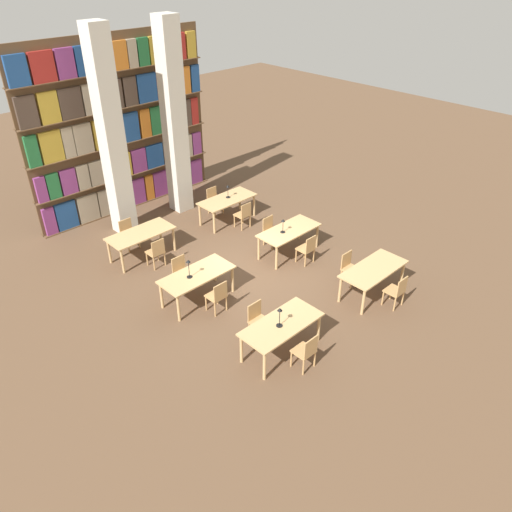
% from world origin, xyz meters
% --- Properties ---
extents(ground_plane, '(40.00, 40.00, 0.00)m').
position_xyz_m(ground_plane, '(0.00, 0.00, 0.00)').
color(ground_plane, brown).
extents(bookshelf_bank, '(6.33, 0.35, 5.50)m').
position_xyz_m(bookshelf_bank, '(-0.03, 5.83, 2.66)').
color(bookshelf_bank, brown).
rests_on(bookshelf_bank, ground_plane).
extents(pillar_left, '(0.58, 0.58, 6.00)m').
position_xyz_m(pillar_left, '(-1.09, 4.50, 3.00)').
color(pillar_left, beige).
rests_on(pillar_left, ground_plane).
extents(pillar_center, '(0.58, 0.58, 6.00)m').
position_xyz_m(pillar_center, '(1.09, 4.50, 3.00)').
color(pillar_center, beige).
rests_on(pillar_center, ground_plane).
extents(reading_table_0, '(1.86, 0.86, 0.78)m').
position_xyz_m(reading_table_0, '(-1.56, -2.68, 0.69)').
color(reading_table_0, tan).
rests_on(reading_table_0, ground_plane).
extents(chair_0, '(0.42, 0.40, 0.87)m').
position_xyz_m(chair_0, '(-1.57, -3.39, 0.47)').
color(chair_0, tan).
rests_on(chair_0, ground_plane).
extents(chair_1, '(0.42, 0.40, 0.87)m').
position_xyz_m(chair_1, '(-1.57, -1.97, 0.47)').
color(chair_1, tan).
rests_on(chair_1, ground_plane).
extents(desk_lamp_0, '(0.14, 0.14, 0.48)m').
position_xyz_m(desk_lamp_0, '(-1.65, -2.70, 1.10)').
color(desk_lamp_0, black).
rests_on(desk_lamp_0, reading_table_0).
extents(reading_table_1, '(1.86, 0.86, 0.78)m').
position_xyz_m(reading_table_1, '(1.63, -2.81, 0.69)').
color(reading_table_1, tan).
rests_on(reading_table_1, ground_plane).
extents(chair_2, '(0.42, 0.40, 0.87)m').
position_xyz_m(chair_2, '(1.63, -3.52, 0.47)').
color(chair_2, tan).
rests_on(chair_2, ground_plane).
extents(chair_3, '(0.42, 0.40, 0.87)m').
position_xyz_m(chair_3, '(1.63, -2.10, 0.47)').
color(chair_3, tan).
rests_on(chair_3, ground_plane).
extents(reading_table_2, '(1.86, 0.86, 0.78)m').
position_xyz_m(reading_table_2, '(-1.70, 0.06, 0.69)').
color(reading_table_2, tan).
rests_on(reading_table_2, ground_plane).
extents(chair_4, '(0.42, 0.40, 0.87)m').
position_xyz_m(chair_4, '(-1.65, -0.66, 0.47)').
color(chair_4, tan).
rests_on(chair_4, ground_plane).
extents(chair_5, '(0.42, 0.40, 0.87)m').
position_xyz_m(chair_5, '(-1.65, 0.77, 0.47)').
color(chair_5, tan).
rests_on(chair_5, ground_plane).
extents(desk_lamp_1, '(0.14, 0.14, 0.50)m').
position_xyz_m(desk_lamp_1, '(-1.91, 0.06, 1.12)').
color(desk_lamp_1, black).
rests_on(desk_lamp_1, reading_table_2).
extents(reading_table_3, '(1.86, 0.86, 0.78)m').
position_xyz_m(reading_table_3, '(1.56, 0.00, 0.69)').
color(reading_table_3, tan).
rests_on(reading_table_3, ground_plane).
extents(chair_6, '(0.42, 0.40, 0.87)m').
position_xyz_m(chair_6, '(1.55, -0.71, 0.47)').
color(chair_6, tan).
rests_on(chair_6, ground_plane).
extents(chair_7, '(0.42, 0.40, 0.87)m').
position_xyz_m(chair_7, '(1.55, 0.72, 0.47)').
color(chair_7, tan).
rests_on(chair_7, ground_plane).
extents(desk_lamp_2, '(0.14, 0.14, 0.42)m').
position_xyz_m(desk_lamp_2, '(1.32, 0.02, 1.06)').
color(desk_lamp_2, black).
rests_on(desk_lamp_2, reading_table_3).
extents(reading_table_4, '(1.86, 0.86, 0.78)m').
position_xyz_m(reading_table_4, '(-1.56, 2.76, 0.69)').
color(reading_table_4, tan).
rests_on(reading_table_4, ground_plane).
extents(chair_8, '(0.42, 0.40, 0.87)m').
position_xyz_m(chair_8, '(-1.56, 2.05, 0.47)').
color(chair_8, tan).
rests_on(chair_8, ground_plane).
extents(chair_9, '(0.42, 0.40, 0.87)m').
position_xyz_m(chair_9, '(-1.56, 3.47, 0.47)').
color(chair_9, tan).
rests_on(chair_9, ground_plane).
extents(reading_table_5, '(1.86, 0.86, 0.78)m').
position_xyz_m(reading_table_5, '(1.62, 2.73, 0.69)').
color(reading_table_5, tan).
rests_on(reading_table_5, ground_plane).
extents(chair_10, '(0.42, 0.40, 0.87)m').
position_xyz_m(chair_10, '(1.67, 2.02, 0.47)').
color(chair_10, tan).
rests_on(chair_10, ground_plane).
extents(chair_11, '(0.42, 0.40, 0.87)m').
position_xyz_m(chair_11, '(1.67, 3.45, 0.47)').
color(chair_11, tan).
rests_on(chair_11, ground_plane).
extents(desk_lamp_3, '(0.14, 0.14, 0.43)m').
position_xyz_m(desk_lamp_3, '(1.70, 2.77, 1.07)').
color(desk_lamp_3, black).
rests_on(desk_lamp_3, reading_table_5).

